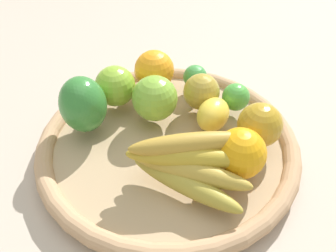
{
  "coord_description": "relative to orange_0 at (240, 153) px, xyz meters",
  "views": [
    {
      "loc": [
        -0.12,
        -0.4,
        0.43
      ],
      "look_at": [
        0.0,
        0.0,
        0.06
      ],
      "focal_mm": 36.48,
      "sensor_mm": 36.0,
      "label": 1
    }
  ],
  "objects": [
    {
      "name": "ground_plane",
      "position": [
        -0.08,
        0.1,
        -0.08
      ],
      "size": [
        2.4,
        2.4,
        0.0
      ],
      "primitive_type": "plane",
      "color": "#BEAA99",
      "rests_on": "ground"
    },
    {
      "name": "basket",
      "position": [
        -0.08,
        0.1,
        -0.06
      ],
      "size": [
        0.44,
        0.44,
        0.04
      ],
      "color": "tan",
      "rests_on": "ground_plane"
    },
    {
      "name": "orange_0",
      "position": [
        0.0,
        0.0,
        0.0
      ],
      "size": [
        0.09,
        0.09,
        0.08
      ],
      "primitive_type": "sphere",
      "rotation": [
        0.0,
        0.0,
        5.01
      ],
      "color": "orange",
      "rests_on": "basket"
    },
    {
      "name": "apple_0",
      "position": [
        -0.14,
        0.22,
        -0.0
      ],
      "size": [
        0.1,
        0.1,
        0.07
      ],
      "primitive_type": "sphere",
      "rotation": [
        0.0,
        0.0,
        2.35
      ],
      "color": "#87B131",
      "rests_on": "basket"
    },
    {
      "name": "banana_bunch",
      "position": [
        -0.08,
        0.0,
        -0.0
      ],
      "size": [
        0.18,
        0.15,
        0.07
      ],
      "color": "#A89433",
      "rests_on": "basket"
    },
    {
      "name": "orange_1",
      "position": [
        -0.06,
        0.25,
        0.0
      ],
      "size": [
        0.11,
        0.11,
        0.08
      ],
      "primitive_type": "sphere",
      "rotation": [
        0.0,
        0.0,
        0.93
      ],
      "color": "orange",
      "rests_on": "basket"
    },
    {
      "name": "apple_3",
      "position": [
        -0.08,
        0.16,
        0.0
      ],
      "size": [
        0.09,
        0.09,
        0.08
      ],
      "primitive_type": "sphere",
      "rotation": [
        0.0,
        0.0,
        6.13
      ],
      "color": "#81B438",
      "rests_on": "basket"
    },
    {
      "name": "lemon_0",
      "position": [
        0.0,
        0.1,
        -0.01
      ],
      "size": [
        0.09,
        0.09,
        0.05
      ],
      "primitive_type": "ellipsoid",
      "rotation": [
        0.0,
        0.0,
        3.94
      ],
      "color": "yellow",
      "rests_on": "basket"
    },
    {
      "name": "bell_pepper",
      "position": [
        -0.2,
        0.17,
        0.01
      ],
      "size": [
        0.09,
        0.09,
        0.1
      ],
      "primitive_type": "ellipsoid",
      "rotation": [
        0.0,
        0.0,
        4.81
      ],
      "color": "#347A32",
      "rests_on": "basket"
    },
    {
      "name": "lime_0",
      "position": [
        0.01,
        0.22,
        -0.01
      ],
      "size": [
        0.06,
        0.06,
        0.05
      ],
      "primitive_type": "sphere",
      "rotation": [
        0.0,
        0.0,
        5.27
      ],
      "color": "#429443",
      "rests_on": "basket"
    },
    {
      "name": "apple_2",
      "position": [
        0.06,
        0.05,
        -0.0
      ],
      "size": [
        0.09,
        0.09,
        0.07
      ],
      "primitive_type": "sphere",
      "rotation": [
        0.0,
        0.0,
        3.45
      ],
      "color": "#B38720",
      "rests_on": "basket"
    },
    {
      "name": "apple_1",
      "position": [
        0.0,
        0.16,
        -0.0
      ],
      "size": [
        0.09,
        0.09,
        0.07
      ],
      "primitive_type": "sphere",
      "rotation": [
        0.0,
        0.0,
        3.64
      ],
      "color": "#AD9031",
      "rests_on": "basket"
    },
    {
      "name": "lime_1",
      "position": [
        0.06,
        0.14,
        -0.01
      ],
      "size": [
        0.05,
        0.05,
        0.05
      ],
      "primitive_type": "sphere",
      "rotation": [
        0.0,
        0.0,
        4.69
      ],
      "color": "green",
      "rests_on": "basket"
    }
  ]
}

